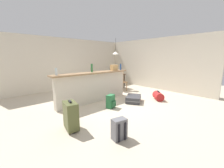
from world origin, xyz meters
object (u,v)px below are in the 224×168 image
at_px(bottle_blue, 121,67).
at_px(suitcase_upright_olive, 71,115).
at_px(dining_chair_near_partition, 121,80).
at_px(duffel_bag_red, 158,96).
at_px(backpack_grey, 119,129).
at_px(suitcase_flat_charcoal, 133,99).
at_px(grocery_bag, 114,68).
at_px(dining_table, 113,76).
at_px(backpack_green, 111,102).
at_px(bottle_clear, 56,72).
at_px(bottle_green, 92,68).
at_px(pendant_lamp, 116,53).

distance_m(bottle_blue, suitcase_upright_olive, 3.21).
relative_size(dining_chair_near_partition, suitcase_upright_olive, 1.39).
height_order(duffel_bag_red, suitcase_upright_olive, suitcase_upright_olive).
distance_m(dining_chair_near_partition, backpack_grey, 4.10).
bearing_deg(suitcase_flat_charcoal, bottle_blue, 74.51).
bearing_deg(grocery_bag, backpack_grey, -131.34).
bearing_deg(dining_table, backpack_green, -134.04).
height_order(suitcase_flat_charcoal, backpack_green, backpack_green).
height_order(grocery_bag, suitcase_flat_charcoal, grocery_bag).
bearing_deg(bottle_clear, backpack_grey, -82.87).
height_order(grocery_bag, duffel_bag_red, grocery_bag).
height_order(dining_chair_near_partition, duffel_bag_red, dining_chair_near_partition).
bearing_deg(bottle_green, backpack_grey, -112.90).
bearing_deg(dining_chair_near_partition, duffel_bag_red, -91.68).
distance_m(dining_chair_near_partition, backpack_green, 2.42).
distance_m(dining_table, suitcase_flat_charcoal, 2.38).
distance_m(dining_table, pendant_lamp, 1.15).
distance_m(suitcase_flat_charcoal, backpack_grey, 2.43).
bearing_deg(bottle_clear, duffel_bag_red, -24.44).
relative_size(grocery_bag, backpack_grey, 0.62).
distance_m(backpack_grey, suitcase_upright_olive, 1.11).
bearing_deg(grocery_bag, suitcase_flat_charcoal, -86.53).
xyz_separation_m(grocery_bag, backpack_green, (-0.95, -0.87, -0.98)).
height_order(bottle_blue, grocery_bag, bottle_blue).
bearing_deg(backpack_green, bottle_green, 94.23).
relative_size(dining_table, duffel_bag_red, 1.97).
distance_m(duffel_bag_red, suitcase_upright_olive, 3.44).
xyz_separation_m(bottle_blue, pendant_lamp, (0.78, 1.10, 0.59)).
xyz_separation_m(dining_chair_near_partition, backpack_green, (-1.93, -1.42, -0.31)).
xyz_separation_m(dining_chair_near_partition, pendant_lamp, (0.11, 0.50, 1.27)).
relative_size(dining_table, pendant_lamp, 1.33).
distance_m(bottle_green, suitcase_flat_charcoal, 1.85).
relative_size(bottle_blue, backpack_green, 0.59).
relative_size(bottle_green, suitcase_flat_charcoal, 0.33).
bearing_deg(bottle_green, duffel_bag_red, -37.55).
bearing_deg(pendant_lamp, duffel_bag_red, -93.87).
height_order(bottle_blue, suitcase_upright_olive, bottle_blue).
distance_m(bottle_green, dining_chair_near_partition, 2.18).
xyz_separation_m(bottle_green, backpack_green, (0.07, -0.91, -1.01)).
relative_size(dining_table, suitcase_flat_charcoal, 1.25).
relative_size(duffel_bag_red, suitcase_upright_olive, 0.83).
height_order(pendant_lamp, backpack_green, pendant_lamp).
xyz_separation_m(dining_chair_near_partition, backpack_grey, (-2.97, -2.81, -0.31)).
height_order(bottle_clear, backpack_green, bottle_clear).
relative_size(bottle_green, dining_table, 0.26).
distance_m(bottle_blue, suitcase_flat_charcoal, 1.44).
height_order(pendant_lamp, backpack_grey, pendant_lamp).
bearing_deg(suitcase_flat_charcoal, backpack_green, 174.28).
bearing_deg(dining_table, bottle_clear, -160.68).
relative_size(bottle_blue, dining_chair_near_partition, 0.27).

